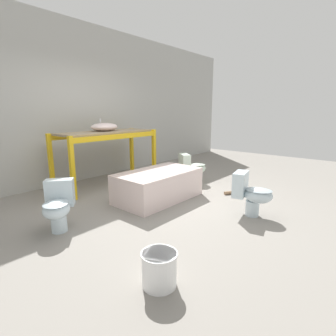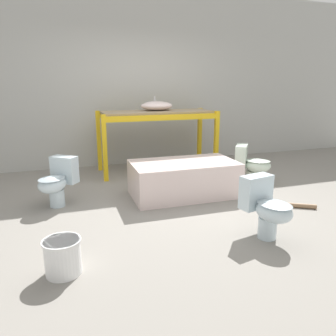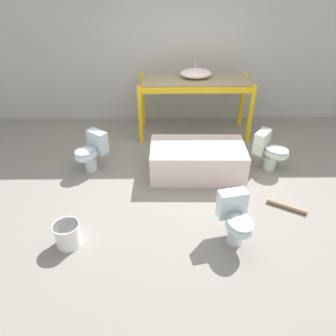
% 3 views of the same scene
% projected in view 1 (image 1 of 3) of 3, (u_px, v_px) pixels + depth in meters
% --- Properties ---
extents(ground_plane, '(12.00, 12.00, 0.00)m').
position_uv_depth(ground_plane, '(156.00, 204.00, 4.17)').
color(ground_plane, gray).
extents(warehouse_wall_rear, '(10.80, 0.08, 3.20)m').
position_uv_depth(warehouse_wall_rear, '(71.00, 103.00, 5.26)').
color(warehouse_wall_rear, '#ADADA8').
rests_on(warehouse_wall_rear, ground_plane).
extents(shelving_rack, '(2.02, 0.79, 1.06)m').
position_uv_depth(shelving_rack, '(106.00, 139.00, 5.15)').
color(shelving_rack, yellow).
rests_on(shelving_rack, ground_plane).
extents(sink_basin, '(0.56, 0.44, 0.24)m').
position_uv_depth(sink_basin, '(104.00, 127.00, 5.15)').
color(sink_basin, silver).
rests_on(sink_basin, shelving_rack).
extents(bathtub_main, '(1.45, 0.82, 0.48)m').
position_uv_depth(bathtub_main, '(158.00, 183.00, 4.36)').
color(bathtub_main, silver).
rests_on(bathtub_main, ground_plane).
extents(toilet_near, '(0.58, 0.61, 0.61)m').
position_uv_depth(toilet_near, '(58.00, 205.00, 3.19)').
color(toilet_near, silver).
rests_on(toilet_near, ground_plane).
extents(toilet_far, '(0.43, 0.58, 0.61)m').
position_uv_depth(toilet_far, '(251.00, 193.00, 3.66)').
color(toilet_far, silver).
rests_on(toilet_far, ground_plane).
extents(toilet_extra, '(0.62, 0.57, 0.61)m').
position_uv_depth(toilet_extra, '(192.00, 168.00, 5.30)').
color(toilet_extra, silver).
rests_on(toilet_extra, ground_plane).
extents(bucket_white, '(0.31, 0.31, 0.30)m').
position_uv_depth(bucket_white, '(159.00, 268.00, 2.20)').
color(bucket_white, white).
rests_on(bucket_white, ground_plane).
extents(loose_pipe, '(0.50, 0.33, 0.06)m').
position_uv_depth(loose_pipe, '(238.00, 192.00, 4.72)').
color(loose_pipe, '#8C6B4C').
rests_on(loose_pipe, ground_plane).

